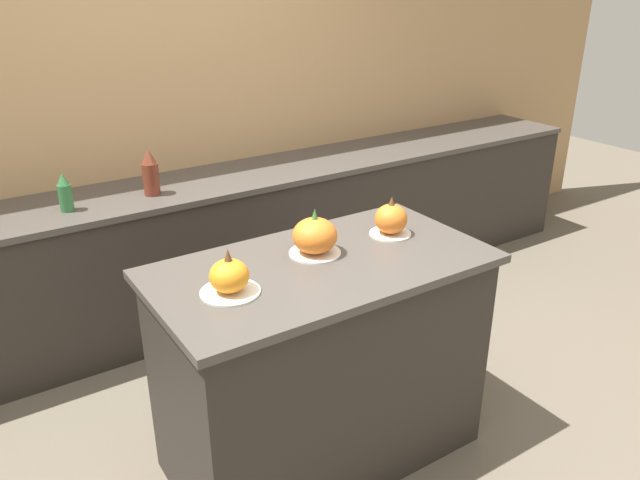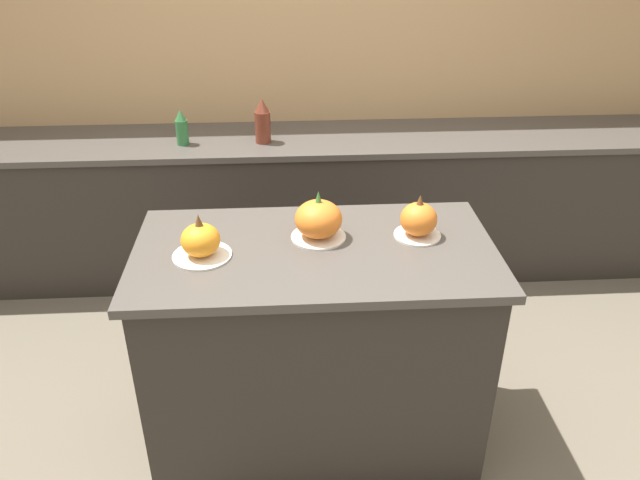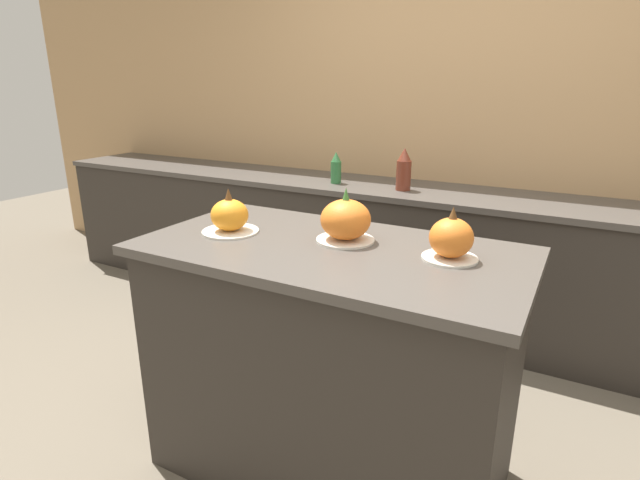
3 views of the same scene
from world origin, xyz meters
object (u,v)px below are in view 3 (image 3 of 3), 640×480
object	(u,v)px
pumpkin_cake_center	(346,221)
bottle_tall	(404,170)
bottle_short	(336,168)
pumpkin_cake_left	(230,217)
pumpkin_cake_right	(451,239)

from	to	relation	value
pumpkin_cake_center	bottle_tall	size ratio (longest dim) A/B	0.84
bottle_tall	bottle_short	world-z (taller)	bottle_tall
pumpkin_cake_left	pumpkin_cake_center	distance (m)	0.45
pumpkin_cake_left	pumpkin_cake_right	distance (m)	0.83
pumpkin_cake_left	bottle_short	bearing A→B (deg)	100.36
pumpkin_cake_left	pumpkin_cake_right	size ratio (longest dim) A/B	1.19
bottle_tall	bottle_short	xyz separation A→B (m)	(-0.45, -0.01, -0.03)
pumpkin_cake_left	pumpkin_cake_center	bearing A→B (deg)	14.90
pumpkin_cake_right	bottle_tall	xyz separation A→B (m)	(-0.62, 1.30, -0.02)
pumpkin_cake_left	bottle_tall	distance (m)	1.42
pumpkin_cake_center	pumpkin_cake_right	world-z (taller)	pumpkin_cake_center
pumpkin_cake_center	bottle_short	distance (m)	1.46
pumpkin_cake_left	bottle_tall	xyz separation A→B (m)	(0.20, 1.40, -0.02)
pumpkin_cake_right	pumpkin_cake_center	bearing A→B (deg)	178.38
pumpkin_cake_left	pumpkin_cake_center	size ratio (longest dim) A/B	1.02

